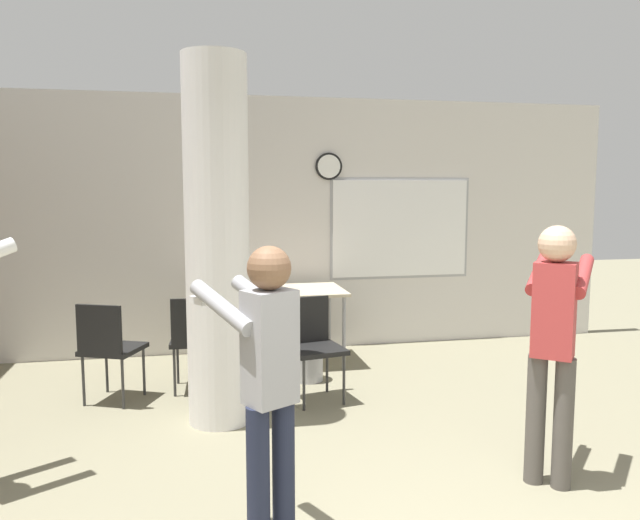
% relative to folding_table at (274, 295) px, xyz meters
% --- Properties ---
extents(wall_back, '(8.00, 0.15, 2.80)m').
position_rel_folding_table_xyz_m(wall_back, '(0.07, 0.62, 0.68)').
color(wall_back, silver).
rests_on(wall_back, ground_plane).
extents(support_pillar, '(0.49, 0.49, 2.80)m').
position_rel_folding_table_xyz_m(support_pillar, '(-0.62, -1.49, 0.68)').
color(support_pillar, white).
rests_on(support_pillar, ground_plane).
extents(folding_table, '(1.43, 0.80, 0.77)m').
position_rel_folding_table_xyz_m(folding_table, '(0.00, 0.00, 0.00)').
color(folding_table, beige).
rests_on(folding_table, ground_plane).
extents(bottle_on_table, '(0.08, 0.08, 0.28)m').
position_rel_folding_table_xyz_m(bottle_on_table, '(-0.01, 0.13, 0.16)').
color(bottle_on_table, '#4C3319').
rests_on(bottle_on_table, folding_table).
extents(waste_bin, '(0.28, 0.28, 0.35)m').
position_rel_folding_table_xyz_m(waste_bin, '(0.24, -0.63, -0.54)').
color(waste_bin, '#B2B2B7').
rests_on(waste_bin, ground_plane).
extents(chair_near_pillar, '(0.58, 0.58, 0.87)m').
position_rel_folding_table_xyz_m(chair_near_pillar, '(-1.52, -0.91, -0.21)').
color(chair_near_pillar, black).
rests_on(chair_near_pillar, ground_plane).
extents(chair_table_front, '(0.52, 0.52, 0.87)m').
position_rel_folding_table_xyz_m(chair_table_front, '(0.19, -1.13, -0.21)').
color(chair_table_front, black).
rests_on(chair_table_front, ground_plane).
extents(chair_table_left, '(0.46, 0.46, 0.87)m').
position_rel_folding_table_xyz_m(chair_table_left, '(-0.80, -0.74, -0.21)').
color(chair_table_left, black).
rests_on(chair_table_left, ground_plane).
extents(person_playing_front, '(0.53, 0.62, 1.55)m').
position_rel_folding_table_xyz_m(person_playing_front, '(-0.47, -3.34, 0.19)').
color(person_playing_front, '#1E2338').
rests_on(person_playing_front, ground_plane).
extents(person_playing_side, '(0.59, 0.64, 1.60)m').
position_rel_folding_table_xyz_m(person_playing_side, '(1.31, -2.95, 0.22)').
color(person_playing_side, '#514C47').
rests_on(person_playing_side, ground_plane).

